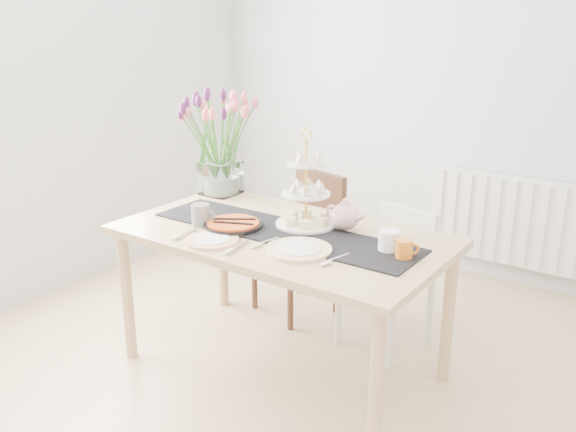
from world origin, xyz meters
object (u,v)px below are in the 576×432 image
Objects in this scene: mug_orange at (404,250)px; tulip_vase at (219,128)px; teapot at (345,217)px; radiator at (521,223)px; dining_table at (282,247)px; chair_white at (394,268)px; chair_brown at (306,232)px; tart_tin at (233,225)px; mug_grey at (201,215)px; plate_right at (299,250)px; plate_left at (212,240)px; cake_stand at (306,202)px; cream_jug at (389,241)px.

tulip_vase is at bearing 124.01° from mug_orange.
radiator is at bearing 84.45° from teapot.
chair_white is at bearing 61.32° from dining_table.
teapot reaches higher than chair_white.
chair_brown is 1.22× the size of tulip_vase.
tart_tin is at bearing -68.30° from chair_brown.
mug_grey is 0.61m from plate_right.
chair_brown reaches higher than dining_table.
chair_brown is at bearing 95.11° from tart_tin.
mug_grey is at bearing -161.67° from tart_tin.
chair_brown is at bearing 96.31° from plate_left.
cream_jug is at bearing -7.99° from cake_stand.
chair_white is 1.10m from mug_grey.
radiator is 1.39× the size of chair_brown.
plate_left is (0.11, -0.95, 0.26)m from chair_brown.
plate_right is (-0.12, -0.77, 0.32)m from chair_white.
tulip_vase reaches higher than plate_right.
mug_grey is (-0.93, -0.22, 0.01)m from cream_jug.
dining_table is at bearing 141.93° from plate_right.
cream_jug is (0.49, -0.07, -0.08)m from cake_stand.
dining_table is 6.83× the size of teapot.
mug_orange is (1.03, 0.17, -0.01)m from mug_grey.
plate_right is at bearing 161.26° from mug_orange.
plate_left is at bearing -67.10° from chair_brown.
tulip_vase is 1.60× the size of cake_stand.
plate_left is (0.50, -0.63, -0.39)m from tulip_vase.
dining_table is at bearing 22.85° from tart_tin.
chair_brown is at bearing 149.77° from teapot.
teapot is at bearing 16.49° from cake_stand.
teapot is 0.72m from mug_grey.
teapot reaches higher than radiator.
cake_stand reaches higher than chair_white.
chair_brown is 0.73m from cake_stand.
teapot is 0.65m from plate_left.
radiator is 1.79m from cake_stand.
mug_grey reaches higher than radiator.
teapot is 0.37m from plate_right.
radiator is 2.25m from plate_left.
chair_white is 0.70m from cake_stand.
plate_left is 0.42m from plate_right.
mug_orange is (0.93, -0.64, 0.29)m from chair_brown.
chair_brown reaches higher than cream_jug.
chair_white is at bearing 81.36° from plate_right.
chair_white is at bearing 119.75° from cream_jug.
tulip_vase is at bearing 128.20° from plate_left.
dining_table is at bearing -49.20° from chair_brown.
radiator is 1.73m from cream_jug.
cake_stand is 0.50m from cream_jug.
tulip_vase is (-0.39, -0.32, 0.64)m from chair_brown.
plate_left is (-0.83, -0.31, -0.04)m from mug_orange.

